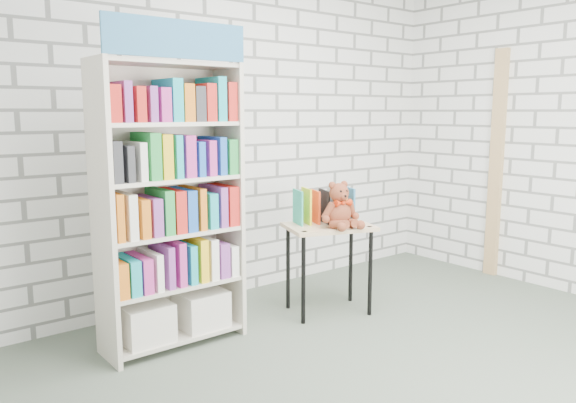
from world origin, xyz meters
TOP-DOWN VIEW (x-y plane):
  - ground at (0.00, 0.00)m, footprint 4.50×4.50m
  - room_shell at (0.00, 0.00)m, footprint 4.52×4.02m
  - bookshelf at (-0.90, 1.36)m, footprint 0.92×0.36m
  - display_table at (0.32, 1.16)m, footprint 0.75×0.63m
  - table_books at (0.35, 1.25)m, footprint 0.49×0.33m
  - teddy_bear at (0.33, 1.05)m, footprint 0.31×0.30m
  - door_trim at (2.23, 0.95)m, footprint 0.05×0.12m

SIDE VIEW (x-z plane):
  - ground at x=0.00m, z-range 0.00..0.00m
  - display_table at x=0.32m, z-range 0.25..0.93m
  - table_books at x=0.35m, z-range 0.69..0.95m
  - teddy_bear at x=0.33m, z-range 0.65..0.99m
  - bookshelf at x=-0.90m, z-range -0.09..1.98m
  - door_trim at x=2.23m, z-range 0.00..2.10m
  - room_shell at x=0.00m, z-range 0.38..3.19m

